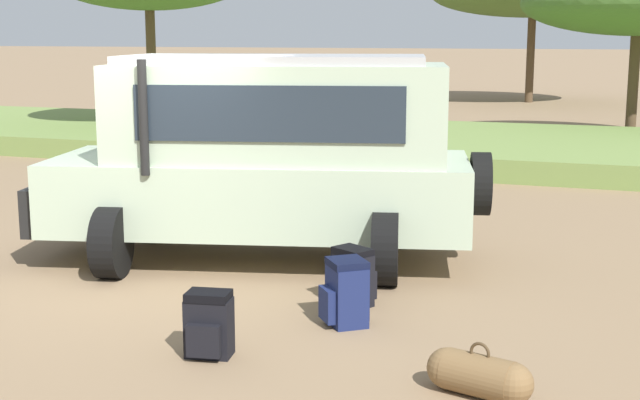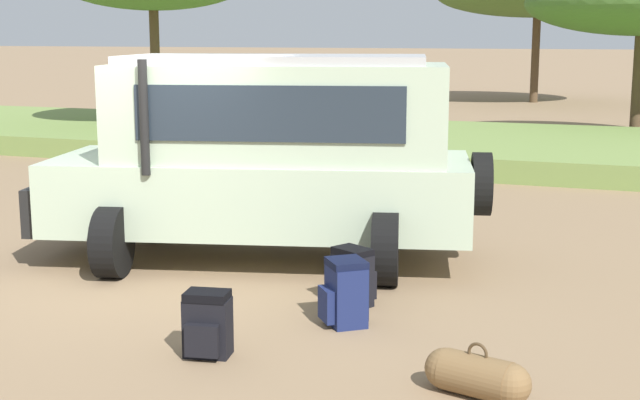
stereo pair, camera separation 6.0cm
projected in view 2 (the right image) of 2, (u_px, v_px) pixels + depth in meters
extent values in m
plane|color=#8C7051|center=(159.00, 272.00, 10.19)|extent=(320.00, 320.00, 0.00)
cube|color=olive|center=(407.00, 144.00, 20.28)|extent=(120.00, 7.00, 0.44)
cube|color=#B2C6A8|center=(261.00, 192.00, 10.62)|extent=(5.22, 3.05, 0.84)
cube|color=#B2C6A8|center=(281.00, 111.00, 10.41)|extent=(4.14, 2.67, 1.10)
cube|color=#232D38|center=(155.00, 114.00, 10.58)|extent=(0.44, 1.53, 0.77)
cube|color=#232D38|center=(269.00, 114.00, 9.52)|extent=(2.86, 0.76, 0.60)
cube|color=#232D38|center=(292.00, 101.00, 11.29)|extent=(2.86, 0.76, 0.60)
cube|color=#B7B7B7|center=(277.00, 59.00, 10.31)|extent=(3.74, 2.50, 0.10)
cube|color=black|center=(55.00, 202.00, 10.92)|extent=(0.55, 1.60, 0.56)
cylinder|color=black|center=(144.00, 118.00, 9.61)|extent=(0.10, 0.10, 1.25)
cylinder|color=black|center=(112.00, 242.00, 9.91)|extent=(0.47, 0.84, 0.80)
cylinder|color=black|center=(161.00, 209.00, 11.80)|extent=(0.47, 0.84, 0.80)
cylinder|color=black|center=(385.00, 249.00, 9.59)|extent=(0.47, 0.84, 0.80)
cylinder|color=black|center=(391.00, 214.00, 11.48)|extent=(0.47, 0.84, 0.80)
cylinder|color=black|center=(481.00, 184.00, 10.32)|extent=(0.39, 0.77, 0.74)
cube|color=black|center=(352.00, 280.00, 8.91)|extent=(0.46, 0.40, 0.52)
cube|color=black|center=(364.00, 283.00, 9.02)|extent=(0.30, 0.21, 0.29)
cube|color=black|center=(352.00, 251.00, 8.85)|extent=(0.45, 0.41, 0.07)
cylinder|color=black|center=(336.00, 280.00, 8.88)|extent=(0.04, 0.04, 0.44)
cylinder|color=black|center=(348.00, 284.00, 8.75)|extent=(0.04, 0.04, 0.44)
cube|color=black|center=(208.00, 327.00, 7.50)|extent=(0.42, 0.31, 0.50)
cube|color=black|center=(202.00, 341.00, 7.35)|extent=(0.30, 0.13, 0.27)
cube|color=black|center=(207.00, 295.00, 7.45)|extent=(0.40, 0.32, 0.07)
cylinder|color=black|center=(222.00, 323.00, 7.62)|extent=(0.04, 0.04, 0.42)
cylinder|color=black|center=(203.00, 321.00, 7.65)|extent=(0.04, 0.04, 0.42)
cube|color=navy|center=(346.00, 296.00, 8.29)|extent=(0.48, 0.49, 0.56)
cube|color=navy|center=(327.00, 305.00, 8.25)|extent=(0.24, 0.27, 0.31)
cube|color=black|center=(346.00, 263.00, 8.24)|extent=(0.48, 0.48, 0.07)
cylinder|color=black|center=(367.00, 296.00, 8.27)|extent=(0.04, 0.04, 0.48)
cylinder|color=black|center=(360.00, 291.00, 8.43)|extent=(0.04, 0.04, 0.48)
cylinder|color=brown|center=(477.00, 376.00, 6.66)|extent=(0.60, 0.45, 0.32)
sphere|color=brown|center=(445.00, 368.00, 6.81)|extent=(0.32, 0.32, 0.32)
sphere|color=brown|center=(510.00, 384.00, 6.51)|extent=(0.32, 0.32, 0.32)
torus|color=#493721|center=(478.00, 353.00, 6.63)|extent=(0.16, 0.07, 0.16)
cylinder|color=brown|center=(156.00, 74.00, 22.57)|extent=(0.24, 0.24, 3.38)
cylinder|color=brown|center=(535.00, 59.00, 35.19)|extent=(0.31, 0.31, 3.45)
cylinder|color=brown|center=(637.00, 87.00, 22.26)|extent=(0.26, 0.26, 2.75)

